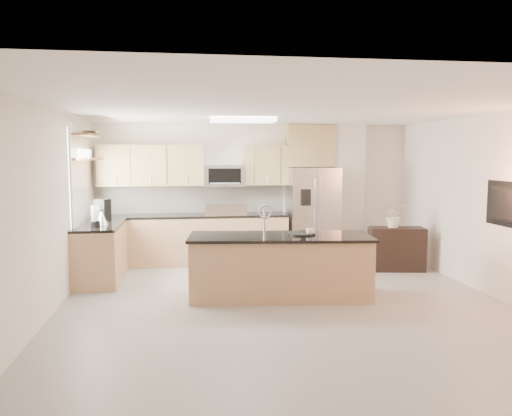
{
  "coord_description": "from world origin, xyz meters",
  "views": [
    {
      "loc": [
        -1.29,
        -6.29,
        2.0
      ],
      "look_at": [
        -0.24,
        1.3,
        1.2
      ],
      "focal_mm": 35.0,
      "sensor_mm": 36.0,
      "label": 1
    }
  ],
  "objects": [
    {
      "name": "shelf_lower",
      "position": [
        -2.85,
        1.95,
        1.95
      ],
      "size": [
        0.3,
        1.2,
        0.04
      ],
      "primitive_type": "cube",
      "color": "brown",
      "rests_on": "wall_left"
    },
    {
      "name": "wall_right",
      "position": [
        3.0,
        0.0,
        1.3
      ],
      "size": [
        0.02,
        6.5,
        2.6
      ],
      "primitive_type": "cube",
      "color": "white",
      "rests_on": "floor"
    },
    {
      "name": "flower_vase",
      "position": [
        2.27,
        1.89,
        1.07
      ],
      "size": [
        0.58,
        0.51,
        0.62
      ],
      "primitive_type": "imported",
      "rotation": [
        0.0,
        0.0,
        -0.06
      ],
      "color": "silver",
      "rests_on": "credenza"
    },
    {
      "name": "platter",
      "position": [
        0.32,
        0.57,
        0.9
      ],
      "size": [
        0.47,
        0.47,
        0.02
      ],
      "primitive_type": "cylinder",
      "rotation": [
        0.0,
        0.0,
        -0.28
      ],
      "color": "black",
      "rests_on": "island"
    },
    {
      "name": "ceiling_fixture",
      "position": [
        -0.4,
        1.6,
        2.56
      ],
      "size": [
        1.0,
        0.5,
        0.06
      ],
      "primitive_type": "cube",
      "color": "white",
      "rests_on": "ceiling"
    },
    {
      "name": "cup",
      "position": [
        0.43,
        0.5,
        0.93
      ],
      "size": [
        0.16,
        0.16,
        0.1
      ],
      "primitive_type": "imported",
      "rotation": [
        0.0,
        0.0,
        -0.43
      ],
      "color": "white",
      "rests_on": "island"
    },
    {
      "name": "television",
      "position": [
        2.91,
        -0.2,
        1.35
      ],
      "size": [
        0.14,
        1.08,
        0.62
      ],
      "primitive_type": "imported",
      "rotation": [
        0.0,
        0.0,
        1.57
      ],
      "color": "black",
      "rests_on": "wall_right"
    },
    {
      "name": "window",
      "position": [
        -2.98,
        1.85,
        1.65
      ],
      "size": [
        0.04,
        1.15,
        1.65
      ],
      "color": "white",
      "rests_on": "wall_left"
    },
    {
      "name": "upper_cabinets",
      "position": [
        -1.3,
        3.09,
        1.83
      ],
      "size": [
        3.5,
        0.33,
        0.75
      ],
      "color": "tan",
      "rests_on": "wall_back"
    },
    {
      "name": "credenza",
      "position": [
        2.33,
        1.89,
        0.38
      ],
      "size": [
        1.0,
        0.54,
        0.76
      ],
      "primitive_type": "cube",
      "rotation": [
        0.0,
        0.0,
        -0.16
      ],
      "color": "black",
      "rests_on": "floor"
    },
    {
      "name": "kettle",
      "position": [
        -2.62,
        1.74,
        1.03
      ],
      "size": [
        0.2,
        0.2,
        0.26
      ],
      "color": "#B7B7B9",
      "rests_on": "left_counter"
    },
    {
      "name": "partition_column",
      "position": [
        1.82,
        3.1,
        1.3
      ],
      "size": [
        0.6,
        0.3,
        2.6
      ],
      "primitive_type": "cube",
      "color": "silver",
      "rests_on": "floor"
    },
    {
      "name": "shelf_upper",
      "position": [
        -2.85,
        1.95,
        2.32
      ],
      "size": [
        0.3,
        1.2,
        0.04
      ],
      "primitive_type": "cube",
      "color": "brown",
      "rests_on": "wall_left"
    },
    {
      "name": "blender",
      "position": [
        -2.68,
        1.46,
        1.07
      ],
      "size": [
        0.15,
        0.15,
        0.34
      ],
      "color": "black",
      "rests_on": "left_counter"
    },
    {
      "name": "refrigerator",
      "position": [
        1.06,
        2.87,
        0.89
      ],
      "size": [
        0.92,
        0.78,
        1.78
      ],
      "color": "#B7B7B9",
      "rests_on": "floor"
    },
    {
      "name": "wall_left",
      "position": [
        -3.0,
        0.0,
        1.3
      ],
      "size": [
        0.02,
        6.5,
        2.6
      ],
      "primitive_type": "cube",
      "color": "white",
      "rests_on": "floor"
    },
    {
      "name": "bowl",
      "position": [
        -2.85,
        2.27,
        2.38
      ],
      "size": [
        0.42,
        0.42,
        0.09
      ],
      "primitive_type": "imported",
      "rotation": [
        0.0,
        0.0,
        -0.12
      ],
      "color": "#B7B7B9",
      "rests_on": "shelf_upper"
    },
    {
      "name": "range",
      "position": [
        -0.6,
        2.92,
        0.47
      ],
      "size": [
        0.76,
        0.64,
        1.14
      ],
      "color": "black",
      "rests_on": "floor"
    },
    {
      "name": "island",
      "position": [
        0.0,
        0.54,
        0.45
      ],
      "size": [
        2.65,
        1.2,
        1.31
      ],
      "rotation": [
        0.0,
        0.0,
        -0.11
      ],
      "color": "tan",
      "rests_on": "floor"
    },
    {
      "name": "back_counter",
      "position": [
        -1.23,
        2.93,
        0.47
      ],
      "size": [
        3.55,
        0.66,
        1.44
      ],
      "color": "tan",
      "rests_on": "floor"
    },
    {
      "name": "left_counter",
      "position": [
        -2.67,
        1.85,
        0.46
      ],
      "size": [
        0.66,
        1.5,
        0.92
      ],
      "color": "tan",
      "rests_on": "floor"
    },
    {
      "name": "wall_back",
      "position": [
        0.0,
        3.25,
        1.3
      ],
      "size": [
        6.0,
        0.02,
        2.6
      ],
      "primitive_type": "cube",
      "color": "white",
      "rests_on": "floor"
    },
    {
      "name": "wall_front",
      "position": [
        0.0,
        -3.25,
        1.3
      ],
      "size": [
        6.0,
        0.02,
        2.6
      ],
      "primitive_type": "cube",
      "color": "white",
      "rests_on": "floor"
    },
    {
      "name": "coffee_maker",
      "position": [
        -2.69,
        2.27,
        1.09
      ],
      "size": [
        0.26,
        0.28,
        0.36
      ],
      "color": "black",
      "rests_on": "left_counter"
    },
    {
      "name": "ceiling",
      "position": [
        0.0,
        0.0,
        2.6
      ],
      "size": [
        6.0,
        6.5,
        0.02
      ],
      "primitive_type": "cube",
      "color": "white",
      "rests_on": "wall_back"
    },
    {
      "name": "microwave",
      "position": [
        -0.6,
        3.04,
        1.63
      ],
      "size": [
        0.76,
        0.4,
        0.4
      ],
      "color": "#B7B7B9",
      "rests_on": "upper_cabinets"
    },
    {
      "name": "floor",
      "position": [
        0.0,
        0.0,
        0.0
      ],
      "size": [
        6.5,
        6.5,
        0.0
      ],
      "primitive_type": "plane",
      "color": "#A5A49D",
      "rests_on": "ground"
    }
  ]
}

